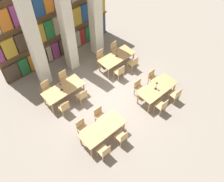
{
  "coord_description": "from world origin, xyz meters",
  "views": [
    {
      "loc": [
        -4.79,
        -5.57,
        9.4
      ],
      "look_at": [
        0.0,
        -0.14,
        0.68
      ],
      "focal_mm": 40.0,
      "sensor_mm": 36.0,
      "label": 1
    }
  ],
  "objects_px": {
    "chair_10": "(82,96)",
    "reading_table_3": "(117,58)",
    "pillar_center": "(65,17)",
    "reading_table_2": "(63,90)",
    "chair_14": "(133,63)",
    "chair_11": "(65,78)",
    "chair_12": "(120,72)",
    "desk_lamp_2": "(117,52)",
    "chair_4": "(162,106)",
    "chair_13": "(101,57)",
    "chair_2": "(122,137)",
    "reading_table_1": "(157,89)",
    "chair_0": "(104,151)",
    "desk_lamp_1": "(60,86)",
    "chair_3": "(100,115)",
    "chair_7": "(153,78)",
    "pillar_left": "(31,32)",
    "chair_1": "(82,128)",
    "chair_8": "(64,107)",
    "chair_5": "(139,88)",
    "chair_6": "(176,95)",
    "reading_table_0": "(102,130)",
    "chair_9": "(47,89)",
    "pillar_right": "(95,3)",
    "desk_lamp_0": "(157,84)"
  },
  "relations": [
    {
      "from": "chair_9",
      "to": "chair_8",
      "type": "bearing_deg",
      "value": 90.0
    },
    {
      "from": "pillar_center",
      "to": "reading_table_3",
      "type": "height_order",
      "value": "pillar_center"
    },
    {
      "from": "chair_0",
      "to": "chair_14",
      "type": "height_order",
      "value": "same"
    },
    {
      "from": "chair_2",
      "to": "chair_12",
      "type": "relative_size",
      "value": 1.0
    },
    {
      "from": "chair_3",
      "to": "chair_13",
      "type": "height_order",
      "value": "same"
    },
    {
      "from": "chair_14",
      "to": "chair_11",
      "type": "bearing_deg",
      "value": 156.24
    },
    {
      "from": "chair_4",
      "to": "chair_13",
      "type": "relative_size",
      "value": 1.0
    },
    {
      "from": "reading_table_0",
      "to": "chair_0",
      "type": "relative_size",
      "value": 2.14
    },
    {
      "from": "desk_lamp_1",
      "to": "chair_14",
      "type": "relative_size",
      "value": 0.53
    },
    {
      "from": "chair_0",
      "to": "chair_10",
      "type": "relative_size",
      "value": 1.0
    },
    {
      "from": "chair_7",
      "to": "pillar_center",
      "type": "bearing_deg",
      "value": -59.89
    },
    {
      "from": "chair_3",
      "to": "chair_7",
      "type": "bearing_deg",
      "value": 179.7
    },
    {
      "from": "reading_table_0",
      "to": "chair_9",
      "type": "xyz_separation_m",
      "value": [
        -0.47,
        3.49,
        -0.18
      ]
    },
    {
      "from": "chair_1",
      "to": "chair_10",
      "type": "xyz_separation_m",
      "value": [
        1.02,
        1.36,
        0.0
      ]
    },
    {
      "from": "chair_0",
      "to": "reading_table_3",
      "type": "bearing_deg",
      "value": 42.57
    },
    {
      "from": "chair_2",
      "to": "chair_3",
      "type": "relative_size",
      "value": 1.0
    },
    {
      "from": "chair_0",
      "to": "chair_8",
      "type": "distance_m",
      "value": 2.78
    },
    {
      "from": "chair_4",
      "to": "desk_lamp_1",
      "type": "height_order",
      "value": "desk_lamp_1"
    },
    {
      "from": "chair_7",
      "to": "chair_12",
      "type": "xyz_separation_m",
      "value": [
        -0.95,
        1.36,
        0.0
      ]
    },
    {
      "from": "pillar_left",
      "to": "pillar_center",
      "type": "distance_m",
      "value": 1.69
    },
    {
      "from": "desk_lamp_1",
      "to": "chair_13",
      "type": "bearing_deg",
      "value": 13.76
    },
    {
      "from": "desk_lamp_1",
      "to": "chair_14",
      "type": "xyz_separation_m",
      "value": [
        3.89,
        -0.7,
        -0.58
      ]
    },
    {
      "from": "chair_3",
      "to": "reading_table_1",
      "type": "height_order",
      "value": "chair_3"
    },
    {
      "from": "pillar_left",
      "to": "chair_11",
      "type": "relative_size",
      "value": 6.72
    },
    {
      "from": "pillar_left",
      "to": "pillar_right",
      "type": "distance_m",
      "value": 3.39
    },
    {
      "from": "chair_3",
      "to": "chair_7",
      "type": "relative_size",
      "value": 1.0
    },
    {
      "from": "chair_7",
      "to": "desk_lamp_1",
      "type": "height_order",
      "value": "desk_lamp_1"
    },
    {
      "from": "reading_table_1",
      "to": "chair_2",
      "type": "bearing_deg",
      "value": -166.26
    },
    {
      "from": "chair_10",
      "to": "reading_table_3",
      "type": "height_order",
      "value": "chair_10"
    },
    {
      "from": "chair_3",
      "to": "reading_table_1",
      "type": "bearing_deg",
      "value": 165.6
    },
    {
      "from": "chair_10",
      "to": "chair_8",
      "type": "bearing_deg",
      "value": 180.0
    },
    {
      "from": "desk_lamp_2",
      "to": "desk_lamp_1",
      "type": "bearing_deg",
      "value": -179.57
    },
    {
      "from": "reading_table_1",
      "to": "chair_13",
      "type": "relative_size",
      "value": 2.14
    },
    {
      "from": "chair_4",
      "to": "reading_table_0",
      "type": "bearing_deg",
      "value": 165.52
    },
    {
      "from": "pillar_left",
      "to": "chair_0",
      "type": "xyz_separation_m",
      "value": [
        -0.43,
        -5.12,
        -2.51
      ]
    },
    {
      "from": "chair_14",
      "to": "chair_10",
      "type": "bearing_deg",
      "value": 179.65
    },
    {
      "from": "reading_table_0",
      "to": "desk_lamp_0",
      "type": "xyz_separation_m",
      "value": [
        3.16,
        -0.0,
        0.39
      ]
    },
    {
      "from": "chair_2",
      "to": "reading_table_1",
      "type": "xyz_separation_m",
      "value": [
        2.83,
        0.69,
        0.18
      ]
    },
    {
      "from": "pillar_left",
      "to": "chair_10",
      "type": "height_order",
      "value": "pillar_left"
    },
    {
      "from": "chair_5",
      "to": "chair_11",
      "type": "xyz_separation_m",
      "value": [
        -2.3,
        2.8,
        0.0
      ]
    },
    {
      "from": "chair_12",
      "to": "desk_lamp_2",
      "type": "distance_m",
      "value": 1.03
    },
    {
      "from": "chair_0",
      "to": "chair_6",
      "type": "xyz_separation_m",
      "value": [
        4.28,
        -0.02,
        0.0
      ]
    },
    {
      "from": "desk_lamp_1",
      "to": "chair_4",
      "type": "bearing_deg",
      "value": -50.07
    },
    {
      "from": "chair_8",
      "to": "reading_table_3",
      "type": "bearing_deg",
      "value": 10.43
    },
    {
      "from": "reading_table_2",
      "to": "chair_9",
      "type": "relative_size",
      "value": 2.14
    },
    {
      "from": "chair_1",
      "to": "chair_7",
      "type": "xyz_separation_m",
      "value": [
        4.28,
        -0.02,
        0.0
      ]
    },
    {
      "from": "pillar_center",
      "to": "chair_5",
      "type": "distance_m",
      "value": 4.64
    },
    {
      "from": "chair_4",
      "to": "pillar_center",
      "type": "bearing_deg",
      "value": 103.08
    },
    {
      "from": "chair_11",
      "to": "chair_12",
      "type": "height_order",
      "value": "same"
    },
    {
      "from": "pillar_center",
      "to": "reading_table_2",
      "type": "distance_m",
      "value": 3.27
    }
  ]
}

